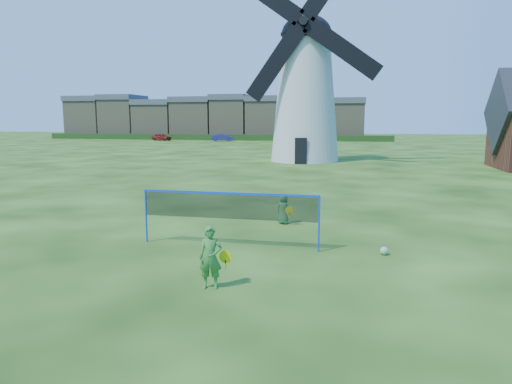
{
  "coord_description": "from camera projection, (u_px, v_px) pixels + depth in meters",
  "views": [
    {
      "loc": [
        2.93,
        -12.28,
        3.54
      ],
      "look_at": [
        0.2,
        0.5,
        1.5
      ],
      "focal_mm": 32.63,
      "sensor_mm": 36.0,
      "label": 1
    }
  ],
  "objects": [
    {
      "name": "terraced_houses",
      "position": [
        209.0,
        118.0,
        86.97
      ],
      "size": [
        56.55,
        8.4,
        8.21
      ],
      "color": "gray",
      "rests_on": "ground"
    },
    {
      "name": "windmill",
      "position": [
        306.0,
        89.0,
        39.13
      ],
      "size": [
        12.37,
        5.76,
        17.31
      ],
      "color": "silver",
      "rests_on": "ground"
    },
    {
      "name": "ground",
      "position": [
        245.0,
        247.0,
        13.02
      ],
      "size": [
        220.0,
        220.0,
        0.0
      ],
      "primitive_type": "plane",
      "color": "black",
      "rests_on": "ground"
    },
    {
      "name": "car_right",
      "position": [
        222.0,
        137.0,
        76.94
      ],
      "size": [
        3.97,
        2.17,
        1.24
      ],
      "primitive_type": "imported",
      "rotation": [
        0.0,
        0.0,
        1.81
      ],
      "color": "navy",
      "rests_on": "ground"
    },
    {
      "name": "badminton_net",
      "position": [
        229.0,
        207.0,
        12.93
      ],
      "size": [
        5.05,
        0.05,
        1.55
      ],
      "color": "blue",
      "rests_on": "ground"
    },
    {
      "name": "hedge",
      "position": [
        210.0,
        137.0,
        81.26
      ],
      "size": [
        62.0,
        0.8,
        1.0
      ],
      "primitive_type": "cube",
      "color": "#193814",
      "rests_on": "ground"
    },
    {
      "name": "play_ball",
      "position": [
        384.0,
        251.0,
        12.28
      ],
      "size": [
        0.22,
        0.22,
        0.22
      ],
      "primitive_type": "sphere",
      "color": "green",
      "rests_on": "ground"
    },
    {
      "name": "car_left",
      "position": [
        161.0,
        137.0,
        79.24
      ],
      "size": [
        3.81,
        2.38,
        1.21
      ],
      "primitive_type": "imported",
      "rotation": [
        0.0,
        0.0,
        1.28
      ],
      "color": "maroon",
      "rests_on": "ground"
    },
    {
      "name": "player_boy",
      "position": [
        284.0,
        209.0,
        15.89
      ],
      "size": [
        0.64,
        0.45,
        1.02
      ],
      "rotation": [
        0.0,
        0.0,
        2.88
      ],
      "color": "#458C43",
      "rests_on": "ground"
    },
    {
      "name": "player_girl",
      "position": [
        211.0,
        258.0,
        9.77
      ],
      "size": [
        0.69,
        0.39,
        1.34
      ],
      "rotation": [
        0.0,
        0.0,
        0.16
      ],
      "color": "#378435",
      "rests_on": "ground"
    }
  ]
}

